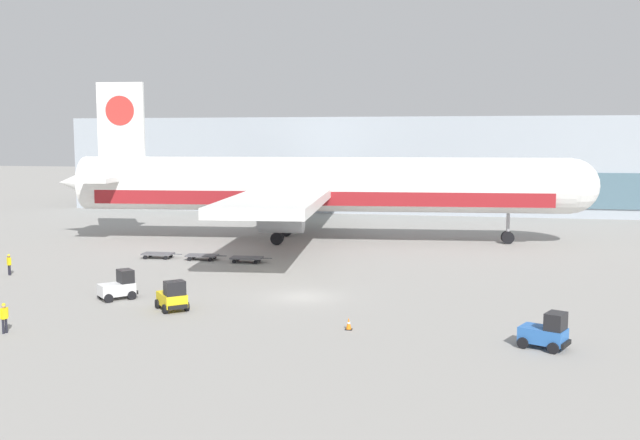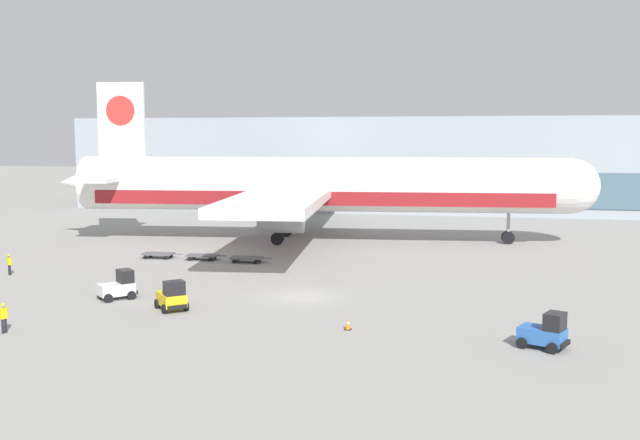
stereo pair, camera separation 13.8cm
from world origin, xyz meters
TOP-DOWN VIEW (x-y plane):
  - ground_plane at (0.00, 0.00)m, footprint 400.00×400.00m
  - terminal_building at (-4.00, 63.24)m, footprint 90.00×18.20m
  - airplane_main at (-5.04, 26.79)m, footprint 58.04×48.54m
  - baggage_tug_foreground at (-7.39, -5.46)m, footprint 2.68×2.78m
  - baggage_tug_mid at (-12.32, -3.13)m, footprint 2.72×2.74m
  - baggage_tug_far at (15.25, -9.39)m, footprint 2.80×2.42m
  - baggage_dolly_lead at (-16.65, 12.88)m, footprint 3.74×1.66m
  - baggage_dolly_second at (-12.35, 12.85)m, footprint 3.74×1.66m
  - baggage_dolly_third at (-7.99, 12.42)m, footprint 3.74×1.66m
  - ground_crew_near at (-14.59, -12.45)m, footprint 0.31×0.55m
  - ground_crew_far at (-25.05, 2.96)m, footprint 0.50×0.38m
  - traffic_cone_near at (4.45, -7.80)m, footprint 0.40×0.40m

SIDE VIEW (x-z plane):
  - ground_plane at x=0.00m, z-range 0.00..0.00m
  - traffic_cone_near at x=4.45m, z-range -0.01..0.70m
  - baggage_dolly_lead at x=-16.65m, z-range 0.15..0.63m
  - baggage_dolly_second at x=-12.35m, z-range 0.15..0.63m
  - baggage_dolly_third at x=-7.99m, z-range 0.15..0.63m
  - baggage_tug_foreground at x=-7.39m, z-range -0.12..1.88m
  - baggage_tug_mid at x=-12.32m, z-range -0.12..1.88m
  - baggage_tug_far at x=15.25m, z-range -0.12..1.88m
  - ground_crew_far at x=-25.05m, z-range 0.15..1.87m
  - ground_crew_near at x=-14.59m, z-range 0.16..1.91m
  - airplane_main at x=-5.04m, z-range -2.66..14.34m
  - terminal_building at x=-4.00m, z-range -0.01..13.99m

